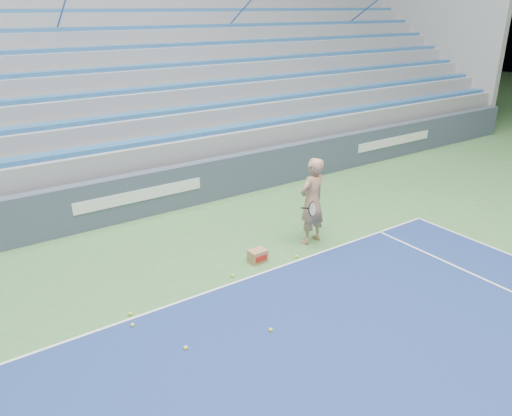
% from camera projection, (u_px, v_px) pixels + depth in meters
% --- Properties ---
extents(sponsor_barrier, '(30.00, 0.32, 1.10)m').
position_uv_depth(sponsor_barrier, '(138.00, 195.00, 12.00)').
color(sponsor_barrier, '#3A4659').
rests_on(sponsor_barrier, ground).
extents(bleachers, '(31.00, 9.15, 7.30)m').
position_uv_depth(bleachers, '(62.00, 89.00, 15.67)').
color(bleachers, gray).
rests_on(bleachers, ground).
extents(tennis_player, '(0.98, 0.90, 1.90)m').
position_uv_depth(tennis_player, '(312.00, 201.00, 10.55)').
color(tennis_player, tan).
rests_on(tennis_player, ground).
extents(ball_box, '(0.35, 0.28, 0.26)m').
position_uv_depth(ball_box, '(258.00, 256.00, 10.00)').
color(ball_box, '#A0734D').
rests_on(ball_box, ground).
extents(tennis_ball_0, '(0.07, 0.07, 0.07)m').
position_uv_depth(tennis_ball_0, '(130.00, 314.00, 8.29)').
color(tennis_ball_0, '#DAED30').
rests_on(tennis_ball_0, ground).
extents(tennis_ball_1, '(0.07, 0.07, 0.07)m').
position_uv_depth(tennis_ball_1, '(296.00, 256.00, 10.19)').
color(tennis_ball_1, '#DAED30').
rests_on(tennis_ball_1, ground).
extents(tennis_ball_2, '(0.07, 0.07, 0.07)m').
position_uv_depth(tennis_ball_2, '(133.00, 325.00, 8.00)').
color(tennis_ball_2, '#DAED30').
rests_on(tennis_ball_2, ground).
extents(tennis_ball_3, '(0.07, 0.07, 0.07)m').
position_uv_depth(tennis_ball_3, '(271.00, 330.00, 7.87)').
color(tennis_ball_3, '#DAED30').
rests_on(tennis_ball_3, ground).
extents(tennis_ball_4, '(0.07, 0.07, 0.07)m').
position_uv_depth(tennis_ball_4, '(186.00, 348.00, 7.46)').
color(tennis_ball_4, '#DAED30').
rests_on(tennis_ball_4, ground).
extents(tennis_ball_5, '(0.07, 0.07, 0.07)m').
position_uv_depth(tennis_ball_5, '(233.00, 275.00, 9.47)').
color(tennis_ball_5, '#DAED30').
rests_on(tennis_ball_5, ground).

